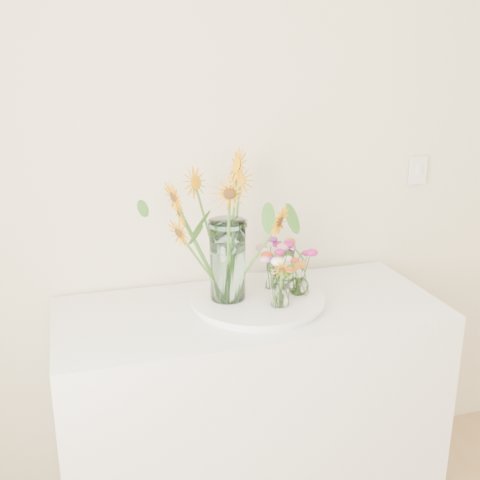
{
  "coord_description": "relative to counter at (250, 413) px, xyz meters",
  "views": [
    {
      "loc": [
        -1.15,
        0.01,
        1.8
      ],
      "look_at": [
        -0.58,
        1.95,
        1.15
      ],
      "focal_mm": 45.0,
      "sensor_mm": 36.0,
      "label": 1
    }
  ],
  "objects": [
    {
      "name": "wildflower_posy_b",
      "position": [
        0.19,
        0.0,
        0.58
      ],
      "size": [
        0.19,
        0.19,
        0.21
      ],
      "primitive_type": null,
      "color": "#CC6C11",
      "rests_on": "tray"
    },
    {
      "name": "small_vase_c",
      "position": [
        0.12,
        0.08,
        0.53
      ],
      "size": [
        0.07,
        0.07,
        0.12
      ],
      "primitive_type": "cylinder",
      "rotation": [
        0.0,
        0.0,
        0.06
      ],
      "color": "white",
      "rests_on": "tray"
    },
    {
      "name": "wildflower_posy_c",
      "position": [
        0.12,
        0.08,
        0.58
      ],
      "size": [
        0.18,
        0.18,
        0.21
      ],
      "primitive_type": null,
      "color": "#CC6C11",
      "rests_on": "tray"
    },
    {
      "name": "wildflower_posy_a",
      "position": [
        0.09,
        -0.08,
        0.58
      ],
      "size": [
        0.18,
        0.18,
        0.2
      ],
      "primitive_type": null,
      "color": "#CC6C11",
      "rests_on": "tray"
    },
    {
      "name": "mason_jar",
      "position": [
        -0.07,
        0.03,
        0.63
      ],
      "size": [
        0.15,
        0.15,
        0.3
      ],
      "primitive_type": "cylinder",
      "rotation": [
        0.0,
        0.0,
        -0.16
      ],
      "color": "#A6CFCA",
      "rests_on": "tray"
    },
    {
      "name": "sunflower_bouquet",
      "position": [
        -0.07,
        0.03,
        0.75
      ],
      "size": [
        0.85,
        0.85,
        0.54
      ],
      "primitive_type": null,
      "rotation": [
        0.0,
        0.0,
        -0.16
      ],
      "color": "orange",
      "rests_on": "tray"
    },
    {
      "name": "tray",
      "position": [
        0.03,
        0.01,
        0.46
      ],
      "size": [
        0.47,
        0.47,
        0.02
      ],
      "primitive_type": "cylinder",
      "color": "white",
      "rests_on": "counter"
    },
    {
      "name": "small_vase_b",
      "position": [
        0.19,
        0.0,
        0.53
      ],
      "size": [
        0.08,
        0.08,
        0.12
      ],
      "primitive_type": null,
      "rotation": [
        0.0,
        0.0,
        -0.03
      ],
      "color": "white",
      "rests_on": "tray"
    },
    {
      "name": "small_vase_a",
      "position": [
        0.09,
        -0.08,
        0.53
      ],
      "size": [
        0.08,
        0.08,
        0.11
      ],
      "primitive_type": "cylinder",
      "rotation": [
        0.0,
        0.0,
        0.16
      ],
      "color": "white",
      "rests_on": "tray"
    },
    {
      "name": "counter",
      "position": [
        0.0,
        0.0,
        0.0
      ],
      "size": [
        1.4,
        0.6,
        0.9
      ],
      "primitive_type": "cube",
      "color": "white",
      "rests_on": "ground_plane"
    }
  ]
}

